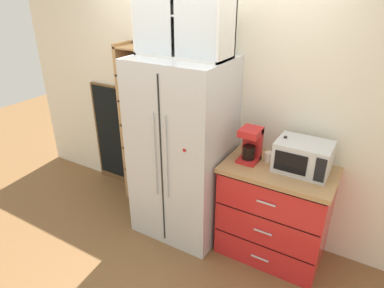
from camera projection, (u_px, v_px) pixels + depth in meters
The scene contains 11 objects.
ground_plane at pixel (184, 223), 3.65m from camera, with size 10.59×10.59×0.00m, color brown.
wall_back_cream at pixel (204, 101), 3.41m from camera, with size 4.90×0.10×2.55m, color silver.
refrigerator at pixel (183, 150), 3.26m from camera, with size 0.86×0.74×1.79m.
pantry_shelf_column at pixel (145, 124), 3.78m from camera, with size 0.46×0.32×1.81m.
counter_cabinet at pixel (274, 212), 3.08m from camera, with size 0.95×0.60×0.93m.
microwave at pixel (303, 157), 2.78m from camera, with size 0.44×0.33×0.26m.
coffee_maker at pixel (251, 144), 2.95m from camera, with size 0.17×0.20×0.31m.
mug_cream at pixel (269, 157), 2.97m from camera, with size 0.11×0.08×0.08m.
bottle_amber at pixel (283, 153), 2.87m from camera, with size 0.07×0.07×0.27m.
upper_cabinet at pixel (184, 14), 2.77m from camera, with size 0.82×0.32×0.68m.
chalkboard_menu at pixel (114, 135), 4.19m from camera, with size 0.60×0.04×1.28m.
Camera 1 is at (1.56, -2.48, 2.35)m, focal length 31.49 mm.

